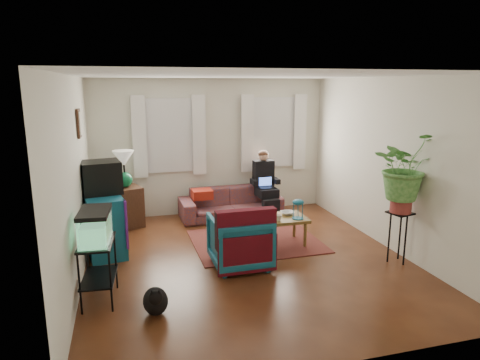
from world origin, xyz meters
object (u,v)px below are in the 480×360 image
object	(u,v)px
side_table	(126,207)
aquarium_stand	(99,271)
sofa	(231,198)
armchair	(240,238)
dresser	(104,223)
plant_stand	(398,237)
coffee_table	(272,231)

from	to	relation	value
side_table	aquarium_stand	size ratio (longest dim) A/B	0.99
sofa	armchair	bearing A→B (deg)	-102.30
dresser	armchair	world-z (taller)	dresser
aquarium_stand	plant_stand	size ratio (longest dim) A/B	0.99
side_table	coffee_table	xyz separation A→B (m)	(2.19, -1.55, -0.14)
sofa	dresser	xyz separation A→B (m)	(-2.26, -1.19, 0.08)
sofa	armchair	distance (m)	2.26
sofa	dresser	size ratio (longest dim) A/B	1.91
armchair	sofa	bearing A→B (deg)	-101.68
sofa	coffee_table	distance (m)	1.61
sofa	side_table	xyz separation A→B (m)	(-1.92, -0.03, -0.01)
side_table	coffee_table	world-z (taller)	side_table
side_table	aquarium_stand	bearing A→B (deg)	-97.38
armchair	coffee_table	distance (m)	0.96
dresser	armchair	xyz separation A→B (m)	(1.83, -1.03, -0.05)
plant_stand	sofa	bearing A→B (deg)	123.44
aquarium_stand	plant_stand	distance (m)	4.04
side_table	plant_stand	size ratio (longest dim) A/B	0.97
plant_stand	aquarium_stand	bearing A→B (deg)	-179.25
armchair	plant_stand	size ratio (longest dim) A/B	1.08
armchair	coffee_table	bearing A→B (deg)	-138.42
dresser	plant_stand	xyz separation A→B (m)	(4.03, -1.50, -0.08)
aquarium_stand	coffee_table	xyz separation A→B (m)	(2.54, 1.16, -0.14)
side_table	dresser	distance (m)	1.21
sofa	dresser	world-z (taller)	dresser
dresser	coffee_table	bearing A→B (deg)	-18.87
coffee_table	sofa	bearing A→B (deg)	100.39
armchair	plant_stand	distance (m)	2.25
sofa	dresser	bearing A→B (deg)	-153.66
aquarium_stand	armchair	xyz separation A→B (m)	(1.84, 0.52, 0.04)
armchair	coffee_table	xyz separation A→B (m)	(0.69, 0.63, -0.18)
dresser	coffee_table	distance (m)	2.57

